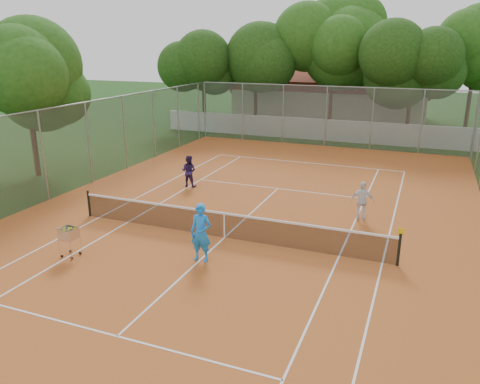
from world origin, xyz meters
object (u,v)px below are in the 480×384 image
at_px(player_far_left, 189,171).
at_px(player_far_right, 362,201).
at_px(clubhouse, 332,95).
at_px(player_near, 201,233).
at_px(ball_hopper, 70,241).
at_px(tennis_net, 224,225).

height_order(player_far_left, player_far_right, player_far_right).
xyz_separation_m(clubhouse, player_far_left, (-2.13, -23.84, -1.41)).
relative_size(clubhouse, player_near, 8.59).
height_order(player_near, ball_hopper, player_near).
height_order(player_far_left, ball_hopper, player_far_left).
bearing_deg(player_far_left, ball_hopper, 86.08).
height_order(clubhouse, player_far_right, clubhouse).
bearing_deg(player_far_left, tennis_net, 124.29).
bearing_deg(player_near, ball_hopper, -164.96).
distance_m(player_far_left, player_far_right, 8.56).
relative_size(tennis_net, player_far_left, 7.71).
bearing_deg(tennis_net, player_far_right, 40.49).
height_order(tennis_net, player_far_left, player_far_left).
bearing_deg(clubhouse, player_far_left, -95.11).
relative_size(player_far_right, ball_hopper, 1.44).
bearing_deg(ball_hopper, player_far_left, 73.17).
xyz_separation_m(player_far_left, ball_hopper, (0.07, -8.44, -0.23)).
relative_size(player_far_left, player_far_right, 0.99).
bearing_deg(player_near, tennis_net, 88.62).
xyz_separation_m(tennis_net, player_near, (0.05, -1.95, 0.46)).
bearing_deg(player_far_right, tennis_net, 31.46).
bearing_deg(player_far_left, player_far_right, 165.54).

